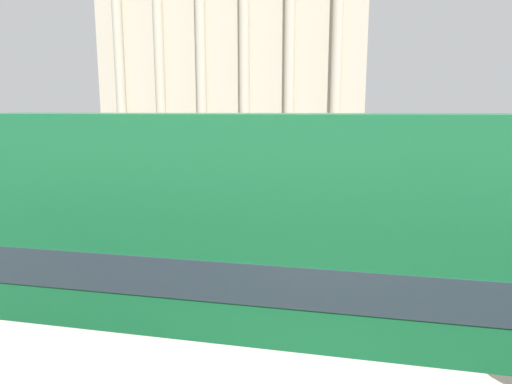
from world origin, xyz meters
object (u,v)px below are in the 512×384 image
object	(u,v)px
traffic_light_mid	(342,161)
pedestrian_yellow	(412,163)
double_decker_bus	(357,270)
car_maroon	(165,199)
pedestrian_blue	(402,235)
traffic_light_near	(409,173)
plaza_building_left	(243,48)

from	to	relation	value
traffic_light_mid	pedestrian_yellow	size ratio (longest dim) A/B	2.04
double_decker_bus	traffic_light_mid	distance (m)	15.16
car_maroon	pedestrian_blue	bearing A→B (deg)	-25.51
traffic_light_near	double_decker_bus	bearing A→B (deg)	-100.31
pedestrian_blue	traffic_light_mid	bearing A→B (deg)	-83.53
car_maroon	plaza_building_left	bearing A→B (deg)	101.12
traffic_light_mid	car_maroon	distance (m)	8.02
double_decker_bus	traffic_light_mid	size ratio (longest dim) A/B	3.39
double_decker_bus	car_maroon	distance (m)	14.69
double_decker_bus	pedestrian_blue	distance (m)	7.30
traffic_light_near	pedestrian_yellow	world-z (taller)	traffic_light_near
traffic_light_near	car_maroon	world-z (taller)	traffic_light_near
pedestrian_yellow	pedestrian_blue	distance (m)	19.41
car_maroon	pedestrian_blue	world-z (taller)	pedestrian_blue
plaza_building_left	pedestrian_yellow	xyz separation A→B (m)	(15.40, -15.53, -9.81)
plaza_building_left	traffic_light_near	bearing A→B (deg)	-68.54
pedestrian_yellow	traffic_light_mid	bearing A→B (deg)	82.68
traffic_light_mid	pedestrian_yellow	distance (m)	12.03
double_decker_bus	traffic_light_near	distance (m)	8.48
car_maroon	traffic_light_mid	bearing A→B (deg)	25.55
plaza_building_left	traffic_light_mid	size ratio (longest dim) A/B	7.62
car_maroon	double_decker_bus	bearing A→B (deg)	-53.13
traffic_light_near	pedestrian_blue	distance (m)	2.04
plaza_building_left	car_maroon	bearing A→B (deg)	-82.84
traffic_light_mid	car_maroon	size ratio (longest dim) A/B	0.79
plaza_building_left	car_maroon	xyz separation A→B (m)	(3.72, -29.58, -10.04)
traffic_light_mid	pedestrian_yellow	xyz separation A→B (m)	(4.35, 11.15, -1.25)
traffic_light_mid	pedestrian_yellow	world-z (taller)	traffic_light_mid
car_maroon	pedestrian_blue	xyz separation A→B (m)	(9.21, -5.20, 0.35)
traffic_light_near	pedestrian_blue	xyz separation A→B (m)	(-0.24, -1.30, -1.55)
traffic_light_near	pedestrian_blue	world-z (taller)	traffic_light_near
traffic_light_mid	traffic_light_near	bearing A→B (deg)	-72.74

